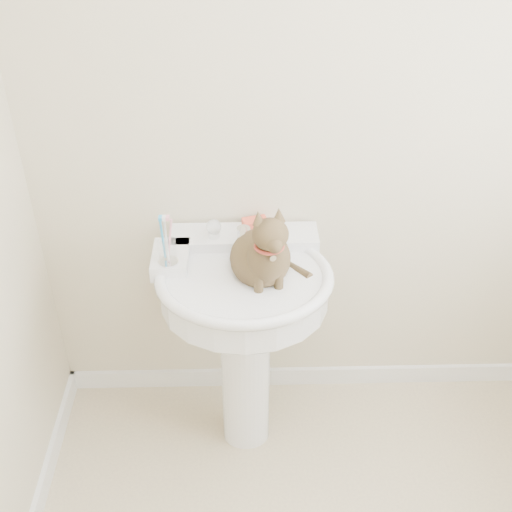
{
  "coord_description": "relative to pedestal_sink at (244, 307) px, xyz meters",
  "views": [
    {
      "loc": [
        -0.32,
        -0.97,
        2.16
      ],
      "look_at": [
        -0.27,
        0.8,
        0.92
      ],
      "focal_mm": 45.0,
      "sensor_mm": 36.0,
      "label": 1
    }
  ],
  "objects": [
    {
      "name": "faucet",
      "position": [
        0.0,
        0.16,
        0.23
      ],
      "size": [
        0.28,
        0.12,
        0.14
      ],
      "color": "silver",
      "rests_on": "pedestal_sink"
    },
    {
      "name": "wall_back",
      "position": [
        0.32,
        0.29,
        0.56
      ],
      "size": [
        2.2,
        0.0,
        2.5
      ],
      "primitive_type": null,
      "color": "beige",
      "rests_on": "ground"
    },
    {
      "name": "pedestal_sink",
      "position": [
        0.0,
        0.0,
        0.0
      ],
      "size": [
        0.64,
        0.62,
        0.87
      ],
      "color": "white",
      "rests_on": "floor"
    },
    {
      "name": "soap_bar",
      "position": [
        0.05,
        0.25,
        0.2
      ],
      "size": [
        0.1,
        0.08,
        0.03
      ],
      "primitive_type": "cube",
      "rotation": [
        0.0,
        0.0,
        0.26
      ],
      "color": "#D54931",
      "rests_on": "pedestal_sink"
    },
    {
      "name": "cat",
      "position": [
        0.06,
        -0.01,
        0.23
      ],
      "size": [
        0.23,
        0.29,
        0.42
      ],
      "rotation": [
        0.0,
        0.0,
        0.24
      ],
      "color": "brown",
      "rests_on": "pedestal_sink"
    },
    {
      "name": "toothbrush_cup",
      "position": [
        -0.26,
        0.02,
        0.24
      ],
      "size": [
        0.07,
        0.07,
        0.18
      ],
      "rotation": [
        0.0,
        0.0,
        -0.1
      ],
      "color": "silver",
      "rests_on": "pedestal_sink"
    },
    {
      "name": "baseboard_back",
      "position": [
        0.32,
        0.28,
        -0.64
      ],
      "size": [
        2.2,
        0.02,
        0.09
      ],
      "primitive_type": "cube",
      "color": "white",
      "rests_on": "floor"
    }
  ]
}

